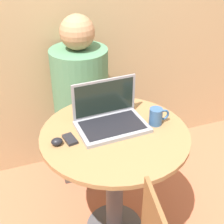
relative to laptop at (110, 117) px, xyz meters
The scene contains 6 objects.
round_table 0.26m from the laptop, 91.52° to the right, with size 0.81×0.81×0.78m.
laptop is the anchor object (origin of this frame).
cell_phone 0.26m from the laptop, 164.43° to the right, with size 0.07×0.10×0.02m.
computer_mouse 0.33m from the laptop, 165.54° to the right, with size 0.06×0.05×0.04m.
coffee_cup 0.26m from the laptop, 18.38° to the right, with size 0.12×0.07×0.10m.
person_seated 0.69m from the laptop, 91.56° to the left, with size 0.41×0.62×1.26m.
Camera 1 is at (-0.49, -1.29, 1.74)m, focal length 50.00 mm.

